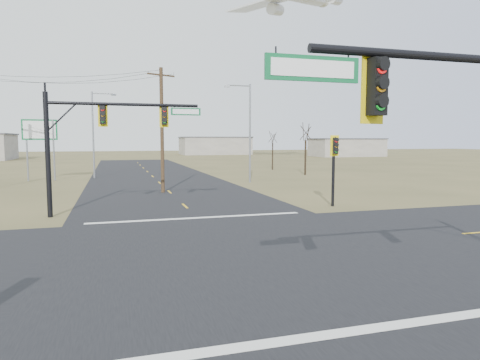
{
  "coord_description": "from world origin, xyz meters",
  "views": [
    {
      "loc": [
        -4.45,
        -15.72,
        4.36
      ],
      "look_at": [
        0.52,
        1.0,
        2.72
      ],
      "focal_mm": 32.0,
      "sensor_mm": 36.0,
      "label": 1
    }
  ],
  "objects_px": {
    "utility_pole_near": "(162,129)",
    "bare_tree_d": "(273,137)",
    "streetlight_a": "(248,128)",
    "highway_sign": "(40,138)",
    "streetlight_c": "(95,130)",
    "pedestal_signal_ne": "(335,155)",
    "bare_tree_c": "(306,131)",
    "mast_arm_far": "(103,127)"
  },
  "relations": [
    {
      "from": "utility_pole_near",
      "to": "bare_tree_d",
      "type": "xyz_separation_m",
      "value": [
        18.51,
        23.12,
        -0.46
      ]
    },
    {
      "from": "streetlight_a",
      "to": "bare_tree_d",
      "type": "bearing_deg",
      "value": 73.18
    },
    {
      "from": "highway_sign",
      "to": "streetlight_c",
      "type": "xyz_separation_m",
      "value": [
        5.5,
        1.55,
        0.9
      ]
    },
    {
      "from": "utility_pole_near",
      "to": "bare_tree_d",
      "type": "distance_m",
      "value": 29.62
    },
    {
      "from": "streetlight_c",
      "to": "pedestal_signal_ne",
      "type": "bearing_deg",
      "value": -80.95
    },
    {
      "from": "bare_tree_c",
      "to": "bare_tree_d",
      "type": "height_order",
      "value": "bare_tree_c"
    },
    {
      "from": "mast_arm_far",
      "to": "pedestal_signal_ne",
      "type": "relative_size",
      "value": 1.89
    },
    {
      "from": "utility_pole_near",
      "to": "pedestal_signal_ne",
      "type": "bearing_deg",
      "value": -47.02
    },
    {
      "from": "pedestal_signal_ne",
      "to": "bare_tree_d",
      "type": "height_order",
      "value": "bare_tree_d"
    },
    {
      "from": "highway_sign",
      "to": "streetlight_a",
      "type": "distance_m",
      "value": 22.11
    },
    {
      "from": "streetlight_c",
      "to": "bare_tree_d",
      "type": "relative_size",
      "value": 1.64
    },
    {
      "from": "utility_pole_near",
      "to": "bare_tree_c",
      "type": "distance_m",
      "value": 23.22
    },
    {
      "from": "highway_sign",
      "to": "bare_tree_d",
      "type": "height_order",
      "value": "highway_sign"
    },
    {
      "from": "bare_tree_d",
      "to": "bare_tree_c",
      "type": "bearing_deg",
      "value": -86.63
    },
    {
      "from": "mast_arm_far",
      "to": "streetlight_c",
      "type": "bearing_deg",
      "value": 101.58
    },
    {
      "from": "streetlight_c",
      "to": "bare_tree_c",
      "type": "bearing_deg",
      "value": -27.4
    },
    {
      "from": "pedestal_signal_ne",
      "to": "streetlight_c",
      "type": "xyz_separation_m",
      "value": [
        -15.7,
        26.29,
        2.1
      ]
    },
    {
      "from": "mast_arm_far",
      "to": "streetlight_c",
      "type": "relative_size",
      "value": 0.91
    },
    {
      "from": "pedestal_signal_ne",
      "to": "bare_tree_d",
      "type": "distance_m",
      "value": 34.87
    },
    {
      "from": "streetlight_c",
      "to": "bare_tree_c",
      "type": "relative_size",
      "value": 1.41
    },
    {
      "from": "mast_arm_far",
      "to": "streetlight_a",
      "type": "xyz_separation_m",
      "value": [
        13.76,
        15.76,
        0.53
      ]
    },
    {
      "from": "utility_pole_near",
      "to": "streetlight_a",
      "type": "bearing_deg",
      "value": 33.57
    },
    {
      "from": "bare_tree_c",
      "to": "highway_sign",
      "type": "bearing_deg",
      "value": 178.31
    },
    {
      "from": "bare_tree_c",
      "to": "bare_tree_d",
      "type": "distance_m",
      "value": 9.95
    },
    {
      "from": "mast_arm_far",
      "to": "highway_sign",
      "type": "relative_size",
      "value": 1.35
    },
    {
      "from": "mast_arm_far",
      "to": "pedestal_signal_ne",
      "type": "height_order",
      "value": "mast_arm_far"
    },
    {
      "from": "pedestal_signal_ne",
      "to": "bare_tree_d",
      "type": "bearing_deg",
      "value": 92.77
    },
    {
      "from": "bare_tree_c",
      "to": "utility_pole_near",
      "type": "bearing_deg",
      "value": -145.34
    },
    {
      "from": "mast_arm_far",
      "to": "bare_tree_c",
      "type": "bearing_deg",
      "value": 52.54
    },
    {
      "from": "bare_tree_d",
      "to": "streetlight_a",
      "type": "bearing_deg",
      "value": -118.45
    },
    {
      "from": "pedestal_signal_ne",
      "to": "highway_sign",
      "type": "distance_m",
      "value": 32.61
    },
    {
      "from": "streetlight_a",
      "to": "mast_arm_far",
      "type": "bearing_deg",
      "value": -119.49
    },
    {
      "from": "mast_arm_far",
      "to": "bare_tree_c",
      "type": "distance_m",
      "value": 32.72
    },
    {
      "from": "streetlight_c",
      "to": "mast_arm_far",
      "type": "bearing_deg",
      "value": -108.68
    },
    {
      "from": "pedestal_signal_ne",
      "to": "bare_tree_c",
      "type": "bearing_deg",
      "value": 86.01
    },
    {
      "from": "highway_sign",
      "to": "bare_tree_d",
      "type": "xyz_separation_m",
      "value": [
        29.79,
        9.02,
        0.23
      ]
    },
    {
      "from": "pedestal_signal_ne",
      "to": "bare_tree_d",
      "type": "xyz_separation_m",
      "value": [
        8.59,
        33.76,
        1.43
      ]
    },
    {
      "from": "mast_arm_far",
      "to": "bare_tree_d",
      "type": "height_order",
      "value": "mast_arm_far"
    },
    {
      "from": "utility_pole_near",
      "to": "streetlight_c",
      "type": "bearing_deg",
      "value": 110.27
    },
    {
      "from": "mast_arm_far",
      "to": "streetlight_a",
      "type": "height_order",
      "value": "streetlight_a"
    },
    {
      "from": "highway_sign",
      "to": "bare_tree_c",
      "type": "height_order",
      "value": "bare_tree_c"
    },
    {
      "from": "highway_sign",
      "to": "streetlight_c",
      "type": "bearing_deg",
      "value": 12.08
    }
  ]
}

